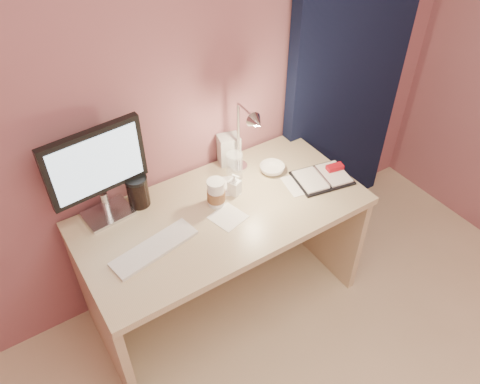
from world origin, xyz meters
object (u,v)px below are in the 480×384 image
desk (216,233)px  planner (323,177)px  coffee_cup (216,194)px  product_box (229,149)px  keyboard (154,248)px  bowl (272,169)px  clear_cup (235,166)px  lotion_bottle (235,184)px  dark_jar (138,192)px  monitor (96,168)px  desk_lamp (251,136)px

desk → planner: 0.63m
desk → coffee_cup: 0.29m
product_box → coffee_cup: bearing=-118.1°
keyboard → coffee_cup: (0.38, 0.11, 0.06)m
keyboard → bowl: 0.77m
planner → coffee_cup: (-0.57, 0.13, 0.06)m
clear_cup → lotion_bottle: 0.13m
bowl → dark_jar: dark_jar is taller
bowl → planner: bearing=-44.5°
dark_jar → product_box: (0.54, 0.05, 0.01)m
desk → monitor: (-0.47, 0.19, 0.51)m
planner → bowl: bearing=146.6°
monitor → coffee_cup: (0.47, -0.21, -0.22)m
monitor → clear_cup: (0.66, -0.09, -0.21)m
bowl → clear_cup: bearing=159.4°
planner → bowl: size_ratio=2.40×
monitor → planner: bearing=-24.2°
dark_jar → product_box: bearing=4.9°
desk → coffee_cup: size_ratio=9.72×
monitor → product_box: (0.70, 0.04, -0.21)m
coffee_cup → product_box: 0.34m
planner → dark_jar: bearing=170.0°
monitor → lotion_bottle: (0.59, -0.20, -0.23)m
clear_cup → bowl: 0.21m
dark_jar → planner: bearing=-21.1°
lotion_bottle → monitor: bearing=161.5°
desk → keyboard: bearing=-161.7°
desk → desk_lamp: 0.55m
desk → coffee_cup: bearing=-92.0°
monitor → bowl: size_ratio=3.64×
dark_jar → product_box: size_ratio=0.89×
monitor → desk_lamp: bearing=-16.4°
clear_cup → desk_lamp: 0.20m
desk → planner: size_ratio=4.40×
keyboard → desk_lamp: desk_lamp is taller
planner → monitor: bearing=172.6°
keyboard → desk_lamp: size_ratio=0.97×
keyboard → bowl: size_ratio=3.05×
bowl → product_box: size_ratio=0.80×
monitor → lotion_bottle: size_ratio=4.04×
monitor → keyboard: bearing=-79.8°
desk → dark_jar: (-0.31, 0.19, 0.30)m
desk → monitor: size_ratio=2.90×
desk → planner: (0.57, -0.15, 0.24)m
coffee_cup → clear_cup: clear_cup is taller
planner → lotion_bottle: bearing=172.6°
bowl → lotion_bottle: size_ratio=1.11×
bowl → product_box: 0.25m
coffee_cup → dark_jar: (-0.31, 0.21, 0.01)m
clear_cup → desk_lamp: desk_lamp is taller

